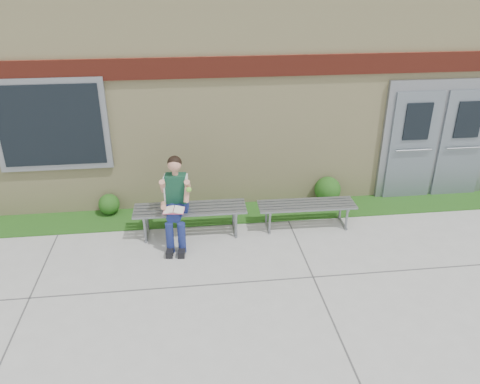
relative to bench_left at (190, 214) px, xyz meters
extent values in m
plane|color=#9E9E99|center=(0.74, -2.00, -0.37)|extent=(80.00, 80.00, 0.00)
cube|color=#174412|center=(0.74, 0.60, -0.36)|extent=(16.00, 0.80, 0.02)
cube|color=beige|center=(0.74, 4.00, 1.63)|extent=(16.00, 6.00, 4.00)
cube|color=maroon|center=(0.74, 0.97, 2.23)|extent=(16.00, 0.06, 0.35)
cube|color=slate|center=(-2.26, 0.96, 1.33)|extent=(1.90, 0.08, 1.60)
cube|color=black|center=(-2.26, 0.92, 1.33)|extent=(1.70, 0.04, 1.40)
cube|color=slate|center=(4.74, 0.96, 0.78)|extent=(2.20, 0.08, 2.30)
cube|color=slate|center=(4.24, 0.91, 0.68)|extent=(0.92, 0.06, 2.10)
cube|color=slate|center=(5.24, 0.91, 0.68)|extent=(0.92, 0.06, 2.10)
cube|color=slate|center=(0.00, 0.00, 0.09)|extent=(1.88, 0.55, 0.04)
cube|color=slate|center=(-0.75, 0.00, -0.16)|extent=(0.05, 0.52, 0.43)
cube|color=slate|center=(0.75, 0.00, -0.16)|extent=(0.05, 0.52, 0.43)
cube|color=slate|center=(2.00, 0.00, 0.04)|extent=(1.68, 0.50, 0.03)
cube|color=slate|center=(1.33, 0.00, -0.18)|extent=(0.05, 0.47, 0.38)
cube|color=slate|center=(2.67, 0.00, -0.18)|extent=(0.05, 0.47, 0.38)
cube|color=navy|center=(-0.20, -0.05, 0.19)|extent=(0.38, 0.29, 0.17)
cube|color=#0F3A25|center=(-0.21, -0.07, 0.52)|extent=(0.36, 0.25, 0.48)
sphere|color=tan|center=(-0.21, -0.08, 0.93)|extent=(0.24, 0.24, 0.22)
sphere|color=black|center=(-0.21, -0.06, 0.95)|extent=(0.25, 0.25, 0.23)
cylinder|color=navy|center=(-0.33, -0.31, 0.21)|extent=(0.21, 0.45, 0.16)
cylinder|color=navy|center=(-0.14, -0.33, 0.21)|extent=(0.21, 0.45, 0.16)
cylinder|color=navy|center=(-0.34, -0.56, -0.12)|extent=(0.12, 0.12, 0.52)
cylinder|color=navy|center=(-0.15, -0.58, -0.12)|extent=(0.12, 0.12, 0.52)
cube|color=black|center=(-0.35, -0.63, -0.32)|extent=(0.14, 0.28, 0.10)
cube|color=black|center=(-0.16, -0.65, -0.32)|extent=(0.14, 0.28, 0.10)
cylinder|color=tan|center=(-0.41, -0.11, 0.58)|extent=(0.12, 0.24, 0.28)
cylinder|color=tan|center=(-0.02, -0.16, 0.58)|extent=(0.12, 0.24, 0.28)
cube|color=white|center=(-0.25, -0.44, 0.32)|extent=(0.35, 0.27, 0.02)
cube|color=#CA4C69|center=(-0.25, -0.44, 0.31)|extent=(0.35, 0.28, 0.01)
sphere|color=#73D137|center=(-0.01, -0.31, 0.59)|extent=(0.09, 0.09, 0.09)
sphere|color=#174412|center=(-1.46, 0.85, -0.17)|extent=(0.38, 0.38, 0.38)
sphere|color=#174412|center=(2.63, 0.85, -0.11)|extent=(0.50, 0.50, 0.50)
camera|label=1|loc=(-0.01, -6.97, 3.72)|focal=35.00mm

